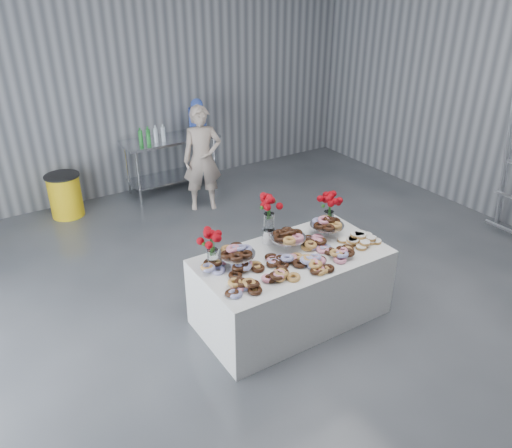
{
  "coord_description": "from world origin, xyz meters",
  "views": [
    {
      "loc": [
        -2.46,
        -3.0,
        3.29
      ],
      "look_at": [
        -0.02,
        0.83,
        0.94
      ],
      "focal_mm": 35.0,
      "sensor_mm": 36.0,
      "label": 1
    }
  ],
  "objects_px": {
    "person": "(202,159)",
    "display_table": "(291,287)",
    "prep_table": "(171,155)",
    "water_jug": "(197,118)",
    "trash_barrel": "(65,195)"
  },
  "relations": [
    {
      "from": "person",
      "to": "display_table",
      "type": "bearing_deg",
      "value": -78.06
    },
    {
      "from": "prep_table",
      "to": "water_jug",
      "type": "height_order",
      "value": "water_jug"
    },
    {
      "from": "display_table",
      "to": "prep_table",
      "type": "xyz_separation_m",
      "value": [
        0.34,
        3.73,
        0.24
      ]
    },
    {
      "from": "display_table",
      "to": "prep_table",
      "type": "relative_size",
      "value": 1.27
    },
    {
      "from": "prep_table",
      "to": "trash_barrel",
      "type": "distance_m",
      "value": 1.72
    },
    {
      "from": "prep_table",
      "to": "water_jug",
      "type": "relative_size",
      "value": 2.71
    },
    {
      "from": "water_jug",
      "to": "trash_barrel",
      "type": "bearing_deg",
      "value": 180.0
    },
    {
      "from": "display_table",
      "to": "trash_barrel",
      "type": "relative_size",
      "value": 2.98
    },
    {
      "from": "prep_table",
      "to": "water_jug",
      "type": "bearing_deg",
      "value": -0.0
    },
    {
      "from": "prep_table",
      "to": "person",
      "type": "relative_size",
      "value": 0.96
    },
    {
      "from": "display_table",
      "to": "water_jug",
      "type": "relative_size",
      "value": 3.43
    },
    {
      "from": "person",
      "to": "trash_barrel",
      "type": "height_order",
      "value": "person"
    },
    {
      "from": "display_table",
      "to": "trash_barrel",
      "type": "height_order",
      "value": "display_table"
    },
    {
      "from": "water_jug",
      "to": "person",
      "type": "bearing_deg",
      "value": -113.19
    },
    {
      "from": "person",
      "to": "trash_barrel",
      "type": "bearing_deg",
      "value": 176.95
    }
  ]
}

